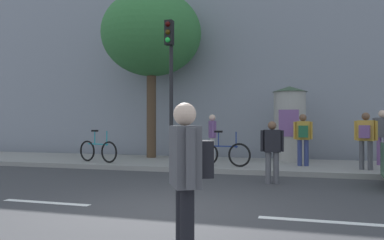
% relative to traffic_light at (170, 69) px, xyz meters
% --- Properties ---
extents(ground_plane, '(80.00, 80.00, 0.00)m').
position_rel_traffic_light_xyz_m(ground_plane, '(1.90, -5.24, -3.14)').
color(ground_plane, '#38383A').
extents(sidewalk_curb, '(36.00, 4.00, 0.15)m').
position_rel_traffic_light_xyz_m(sidewalk_curb, '(1.90, 1.76, -3.06)').
color(sidewalk_curb, gray).
rests_on(sidewalk_curb, ground_plane).
extents(lane_markings, '(25.80, 0.16, 0.01)m').
position_rel_traffic_light_xyz_m(lane_markings, '(1.90, -5.24, -3.14)').
color(lane_markings, silver).
rests_on(lane_markings, ground_plane).
extents(building_backdrop, '(36.00, 5.00, 10.15)m').
position_rel_traffic_light_xyz_m(building_backdrop, '(1.90, 6.76, 1.94)').
color(building_backdrop, gray).
rests_on(building_backdrop, ground_plane).
extents(traffic_light, '(0.24, 0.45, 4.46)m').
position_rel_traffic_light_xyz_m(traffic_light, '(0.00, 0.00, 0.00)').
color(traffic_light, black).
rests_on(traffic_light, sidewalk_curb).
extents(poster_column, '(1.21, 1.21, 2.61)m').
position_rel_traffic_light_xyz_m(poster_column, '(3.41, 2.75, -1.67)').
color(poster_column, '#9E9B93').
rests_on(poster_column, sidewalk_curb).
extents(street_tree, '(3.85, 3.85, 6.42)m').
position_rel_traffic_light_xyz_m(street_tree, '(-1.78, 2.76, 1.77)').
color(street_tree, '#4C3826').
rests_on(street_tree, sidewalk_curb).
extents(pedestrian_in_light_jacket, '(0.55, 0.32, 1.52)m').
position_rel_traffic_light_xyz_m(pedestrian_in_light_jacket, '(3.25, -1.66, -2.27)').
color(pedestrian_in_light_jacket, '#4C4C51').
rests_on(pedestrian_in_light_jacket, ground_plane).
extents(pedestrian_in_red_top, '(0.52, 0.59, 1.67)m').
position_rel_traffic_light_xyz_m(pedestrian_in_red_top, '(3.03, -7.76, -2.14)').
color(pedestrian_in_red_top, black).
rests_on(pedestrian_in_red_top, ground_plane).
extents(pedestrian_near_pole, '(0.36, 0.54, 1.62)m').
position_rel_traffic_light_xyz_m(pedestrian_near_pole, '(0.89, 1.79, -2.05)').
color(pedestrian_near_pole, silver).
rests_on(pedestrian_near_pole, sidewalk_curb).
extents(pedestrian_tallest, '(0.58, 0.40, 1.60)m').
position_rel_traffic_light_xyz_m(pedestrian_tallest, '(3.90, 1.27, -2.04)').
color(pedestrian_tallest, navy).
rests_on(pedestrian_tallest, sidewalk_curb).
extents(pedestrian_with_backpack, '(0.61, 0.47, 1.62)m').
position_rel_traffic_light_xyz_m(pedestrian_with_backpack, '(5.62, 0.71, -2.02)').
color(pedestrian_with_backpack, '#4C4C51').
rests_on(pedestrian_with_backpack, sidewalk_curb).
extents(pedestrian_with_bag, '(0.56, 0.47, 1.73)m').
position_rel_traffic_light_xyz_m(pedestrian_with_bag, '(6.28, 2.25, -1.96)').
color(pedestrian_with_bag, '#724C84').
rests_on(pedestrian_with_bag, sidewalk_curb).
extents(bicycle_leaning, '(1.71, 0.56, 1.09)m').
position_rel_traffic_light_xyz_m(bicycle_leaning, '(-2.80, 0.53, -2.60)').
color(bicycle_leaning, black).
rests_on(bicycle_leaning, sidewalk_curb).
extents(bicycle_upright, '(1.76, 0.34, 1.09)m').
position_rel_traffic_light_xyz_m(bicycle_upright, '(1.55, 0.51, -2.60)').
color(bicycle_upright, black).
rests_on(bicycle_upright, sidewalk_curb).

